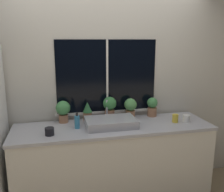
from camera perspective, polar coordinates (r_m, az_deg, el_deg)
The scene contains 13 objects.
wall_back at distance 3.15m, azimuth -1.24°, elevation 2.64°, with size 8.00×0.09×2.70m.
wall_right at distance 4.72m, azimuth 22.26°, elevation 5.08°, with size 0.06×7.00×2.70m.
counter at distance 3.08m, azimuth 0.34°, elevation -15.02°, with size 2.27×0.66×0.94m.
sink at distance 2.86m, azimuth -0.32°, elevation -6.02°, with size 0.57×0.41×0.26m.
potted_plant_far_left at distance 3.01m, azimuth -11.11°, elevation -3.14°, with size 0.17×0.17×0.26m.
potted_plant_left at distance 3.04m, azimuth -5.63°, elevation -3.44°, with size 0.11×0.11×0.23m.
potted_plant_center at distance 3.07m, azimuth -0.53°, elevation -2.39°, with size 0.16×0.16×0.28m.
potted_plant_right at distance 3.14m, azimuth 4.23°, elevation -2.51°, with size 0.16×0.16×0.25m.
potted_plant_far_right at distance 3.24m, azimuth 9.18°, elevation -2.35°, with size 0.13×0.13×0.25m.
soap_bottle at distance 2.81m, azimuth -7.98°, elevation -5.83°, with size 0.06×0.06×0.18m.
mug_yellow at distance 3.08m, azimuth 14.25°, elevation -4.96°, with size 0.07×0.07×0.10m.
mug_white at distance 3.12m, azimuth 16.63°, elevation -4.94°, with size 0.09×0.09×0.09m.
mug_black at distance 2.67m, azimuth -14.09°, elevation -7.87°, with size 0.09×0.09×0.08m.
Camera 1 is at (-0.62, -2.33, 1.90)m, focal length 40.00 mm.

